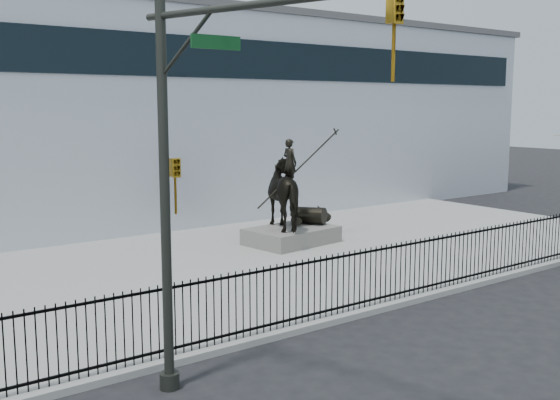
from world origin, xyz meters
TOP-DOWN VIEW (x-y plane):
  - ground at (0.00, 0.00)m, footprint 120.00×120.00m
  - plaza at (0.00, 7.00)m, footprint 30.00×12.00m
  - building at (0.00, 20.00)m, footprint 44.00×14.00m
  - picket_fence at (0.00, 1.25)m, footprint 22.10×0.10m
  - statue_plinth at (2.07, 8.34)m, footprint 3.35×2.50m
  - equestrian_statue at (2.13, 8.35)m, footprint 3.96×2.70m
  - traffic_signal_left at (-6.75, -0.62)m, footprint 1.52×4.84m

SIDE VIEW (x-z plane):
  - ground at x=0.00m, z-range 0.00..0.00m
  - plaza at x=0.00m, z-range 0.00..0.15m
  - statue_plinth at x=2.07m, z-range 0.15..0.73m
  - picket_fence at x=0.00m, z-range 0.15..1.65m
  - equestrian_statue at x=2.13m, z-range 0.27..3.64m
  - traffic_signal_left at x=-6.75m, z-range 0.53..7.53m
  - building at x=0.00m, z-range 0.00..9.00m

